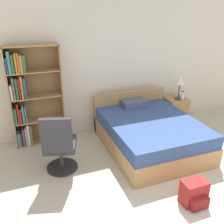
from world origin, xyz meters
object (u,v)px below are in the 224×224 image
object	(u,v)px
office_chair	(60,146)
water_bottle	(182,95)
bed	(149,132)
table_lamp	(180,81)
nightstand	(175,110)
bookshelf	(29,97)
backpack_red	(194,193)

from	to	relation	value
office_chair	water_bottle	world-z (taller)	office_chair
bed	table_lamp	world-z (taller)	table_lamp
table_lamp	water_bottle	distance (m)	0.32
bed	water_bottle	distance (m)	1.39
bed	nightstand	distance (m)	1.34
bed	nightstand	size ratio (longest dim) A/B	3.50
table_lamp	bed	bearing A→B (deg)	-146.39
nightstand	water_bottle	xyz separation A→B (m)	(0.07, -0.10, 0.37)
table_lamp	water_bottle	size ratio (longest dim) A/B	2.71
bookshelf	nightstand	world-z (taller)	bookshelf
bed	backpack_red	distance (m)	1.55
office_chair	nightstand	size ratio (longest dim) A/B	1.84
bookshelf	table_lamp	size ratio (longest dim) A/B	3.49
nightstand	water_bottle	size ratio (longest dim) A/B	2.84
office_chair	backpack_red	size ratio (longest dim) A/B	2.98
nightstand	table_lamp	xyz separation A→B (m)	(0.02, -0.04, 0.68)
office_chair	backpack_red	distance (m)	2.04
table_lamp	office_chair	bearing A→B (deg)	-160.88
nightstand	bed	bearing A→B (deg)	-144.61
nightstand	water_bottle	world-z (taller)	water_bottle
bookshelf	water_bottle	distance (m)	3.18
bookshelf	backpack_red	distance (m)	3.15
water_bottle	backpack_red	world-z (taller)	water_bottle
bed	backpack_red	bearing A→B (deg)	-95.33
bed	office_chair	size ratio (longest dim) A/B	1.91
office_chair	bed	bearing A→B (deg)	7.76
bed	water_bottle	world-z (taller)	bed
bookshelf	bed	size ratio (longest dim) A/B	0.95
water_bottle	table_lamp	bearing A→B (deg)	133.35
office_chair	table_lamp	size ratio (longest dim) A/B	1.92
bookshelf	water_bottle	size ratio (longest dim) A/B	9.47
backpack_red	nightstand	bearing A→B (deg)	61.89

